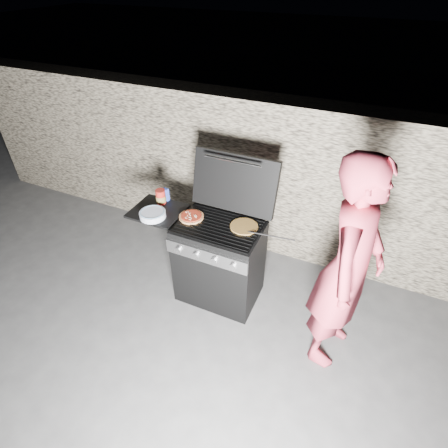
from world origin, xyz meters
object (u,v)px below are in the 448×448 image
at_px(person, 348,269).
at_px(pizza_topped, 191,216).
at_px(gas_grill, 197,255).
at_px(sauce_jar, 161,197).

bearing_deg(person, pizza_topped, 91.77).
bearing_deg(gas_grill, pizza_topped, 161.83).
bearing_deg(pizza_topped, gas_grill, -18.17).
distance_m(gas_grill, pizza_topped, 0.47).
bearing_deg(person, sauce_jar, 89.99).
distance_m(pizza_topped, sauce_jar, 0.42).
height_order(sauce_jar, person, person).
xyz_separation_m(sauce_jar, person, (1.88, -0.29, -0.01)).
bearing_deg(sauce_jar, person, -8.73).
relative_size(gas_grill, pizza_topped, 5.67).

